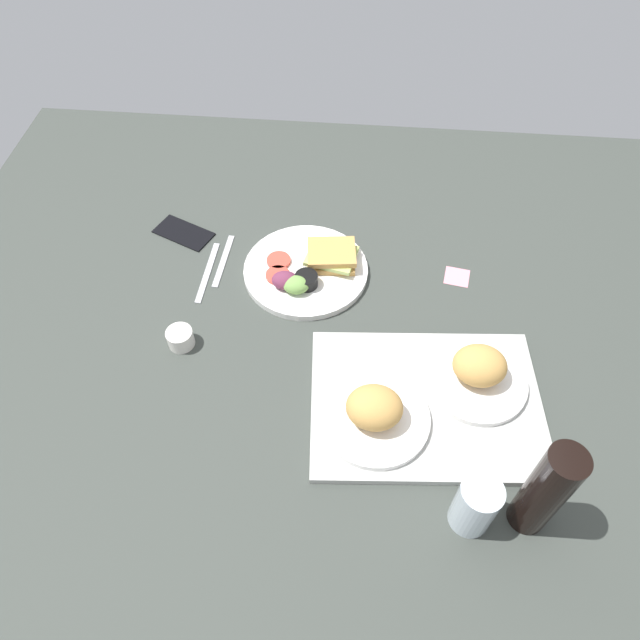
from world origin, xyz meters
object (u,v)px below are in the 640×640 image
(drinking_glass, at_px, (475,505))
(soda_bottle, at_px, (545,491))
(serving_tray, at_px, (426,403))
(espresso_cup, at_px, (180,338))
(bread_plate_far, at_px, (375,412))
(cell_phone, at_px, (183,232))
(fork, at_px, (223,260))
(plate_with_salad, at_px, (308,269))
(sticky_note, at_px, (457,277))
(knife, at_px, (208,272))
(bread_plate_near, at_px, (479,373))

(drinking_glass, bearing_deg, soda_bottle, -173.56)
(serving_tray, height_order, espresso_cup, espresso_cup)
(bread_plate_far, bearing_deg, cell_phone, -44.97)
(serving_tray, bearing_deg, soda_bottle, 128.98)
(fork, distance_m, cell_phone, 0.14)
(plate_with_salad, height_order, drinking_glass, drinking_glass)
(drinking_glass, relative_size, sticky_note, 2.20)
(drinking_glass, xyz_separation_m, espresso_cup, (0.58, -0.32, -0.04))
(espresso_cup, height_order, knife, espresso_cup)
(knife, bearing_deg, drinking_glass, 48.98)
(bread_plate_far, relative_size, espresso_cup, 3.75)
(serving_tray, bearing_deg, bread_plate_near, -150.83)
(bread_plate_near, xyz_separation_m, soda_bottle, (-0.07, 0.26, 0.07))
(serving_tray, height_order, cell_phone, serving_tray)
(soda_bottle, xyz_separation_m, sticky_note, (0.09, -0.56, -0.12))
(fork, bearing_deg, plate_with_salad, 86.17)
(serving_tray, bearing_deg, drinking_glass, 107.49)
(bread_plate_far, distance_m, cell_phone, 0.69)
(knife, bearing_deg, plate_with_salad, 95.68)
(bread_plate_near, xyz_separation_m, bread_plate_far, (0.20, 0.11, -0.00))
(plate_with_salad, xyz_separation_m, knife, (0.24, 0.02, -0.01))
(plate_with_salad, bearing_deg, fork, -6.66)
(soda_bottle, distance_m, sticky_note, 0.58)
(bread_plate_near, bearing_deg, soda_bottle, 104.89)
(serving_tray, relative_size, soda_bottle, 1.92)
(plate_with_salad, bearing_deg, serving_tray, 129.10)
(plate_with_salad, bearing_deg, cell_phone, -18.53)
(serving_tray, relative_size, bread_plate_far, 2.14)
(serving_tray, distance_m, soda_bottle, 0.29)
(drinking_glass, height_order, soda_bottle, soda_bottle)
(espresso_cup, xyz_separation_m, fork, (-0.04, -0.25, -0.02))
(drinking_glass, distance_m, knife, 0.78)
(cell_phone, bearing_deg, bread_plate_near, 174.97)
(soda_bottle, relative_size, cell_phone, 1.63)
(soda_bottle, xyz_separation_m, fork, (0.64, -0.56, -0.11))
(soda_bottle, height_order, espresso_cup, soda_bottle)
(bread_plate_near, relative_size, fork, 1.16)
(bread_plate_far, xyz_separation_m, sticky_note, (-0.18, -0.40, -0.05))
(espresso_cup, xyz_separation_m, cell_phone, (0.08, -0.33, -0.02))
(bread_plate_near, distance_m, espresso_cup, 0.61)
(plate_with_salad, bearing_deg, espresso_cup, 42.02)
(serving_tray, xyz_separation_m, soda_bottle, (-0.17, 0.21, 0.11))
(serving_tray, bearing_deg, fork, -36.63)
(plate_with_salad, height_order, fork, plate_with_salad)
(bread_plate_near, bearing_deg, fork, -27.45)
(serving_tray, relative_size, plate_with_salad, 1.55)
(soda_bottle, bearing_deg, bread_plate_far, -30.08)
(plate_with_salad, height_order, espresso_cup, plate_with_salad)
(drinking_glass, distance_m, soda_bottle, 0.11)
(serving_tray, bearing_deg, knife, -31.78)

